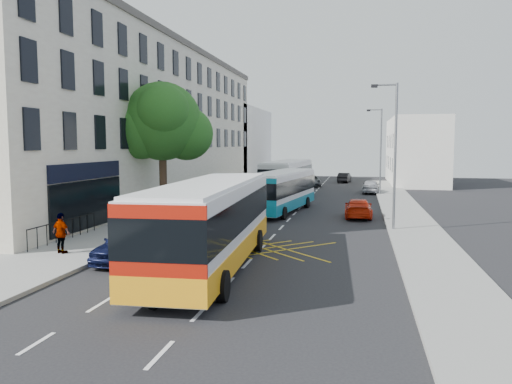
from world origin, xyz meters
The scene contains 21 objects.
ground centered at (0.00, 0.00, 0.00)m, with size 120.00×120.00×0.00m, color black.
pavement_left centered at (-8.50, 15.00, 0.07)m, with size 5.00×70.00×0.15m, color gray.
pavement_right centered at (7.50, 15.00, 0.07)m, with size 3.00×70.00×0.15m, color gray.
terrace_main centered at (-14.00, 24.49, 6.76)m, with size 8.30×45.00×13.50m.
terrace_far centered at (-14.00, 55.00, 5.00)m, with size 8.00×20.00×10.00m, color silver.
building_right centered at (11.00, 48.00, 4.00)m, with size 6.00×18.00×8.00m, color silver.
street_tree centered at (-8.51, 14.97, 6.29)m, with size 6.30×5.70×8.80m.
lamp_near centered at (6.20, 12.00, 4.62)m, with size 1.45×0.15×8.00m.
lamp_far centered at (6.20, 32.00, 4.62)m, with size 1.45×0.15×8.00m.
railings centered at (-9.70, 5.30, 0.72)m, with size 0.08×5.60×1.14m, color black, non-canonical shape.
bus_near centered at (-1.22, 2.00, 1.78)m, with size 3.47×12.18×3.39m.
bus_mid centered at (-1.03, 18.66, 1.53)m, with size 3.76×10.57×2.91m.
bus_far centered at (-2.25, 30.12, 1.73)m, with size 3.50×11.86×3.29m.
motorbike centered at (-1.31, -2.37, 0.89)m, with size 0.70×2.14×1.90m.
parked_car_blue centered at (-4.90, 2.54, 0.74)m, with size 1.74×4.32×1.47m, color #0E1338.
parked_car_silver centered at (-4.92, 9.13, 0.71)m, with size 1.49×4.28×1.41m, color #AFB3B8.
red_hatchback centered at (4.37, 17.01, 0.63)m, with size 1.75×4.31×1.25m, color red.
distant_car_grey centered at (-1.02, 40.89, 0.62)m, with size 2.07×4.48×1.25m, color #404448.
distant_car_silver centered at (5.50, 34.02, 0.69)m, with size 1.62×4.03×1.37m, color #A3A4AA.
distant_car_dark centered at (2.50, 47.82, 0.62)m, with size 1.30×3.73×1.23m, color black.
pedestrian_far centered at (-8.09, 2.59, 1.02)m, with size 1.02×0.43×1.75m, color gray.
Camera 1 is at (4.43, -16.37, 4.83)m, focal length 35.00 mm.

